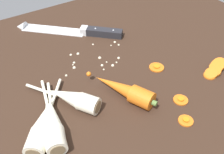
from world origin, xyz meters
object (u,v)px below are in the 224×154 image
chefs_knife (66,30)px  parsnip_back (53,123)px  whole_carrot (125,90)px  carrot_slice_stray_near (157,67)px  parsnip_mid_left (51,123)px  carrot_slice_stray_far (181,99)px  parsnip_front (43,124)px  carrot_slice_stray_mid (186,120)px  parsnip_mid_right (73,98)px  carrot_slice_stack (215,69)px

chefs_knife → parsnip_back: size_ratio=1.39×
parsnip_back → whole_carrot: bearing=-1.0°
carrot_slice_stray_near → parsnip_mid_left: bearing=-173.5°
carrot_slice_stray_far → parsnip_back: bearing=163.0°
parsnip_mid_left → parsnip_back: same height
parsnip_front → carrot_slice_stray_far: size_ratio=5.42×
carrot_slice_stray_near → carrot_slice_stray_mid: same height
parsnip_mid_right → carrot_slice_stray_near: parsnip_mid_right is taller
parsnip_back → carrot_slice_stray_far: bearing=-17.0°
chefs_knife → carrot_slice_stray_near: (11.66, -29.79, -0.29)cm
whole_carrot → carrot_slice_stray_far: bearing=-39.3°
carrot_slice_stack → carrot_slice_stray_far: (-14.74, -2.65, -0.64)cm
parsnip_mid_right → parsnip_back: 7.71cm
carrot_slice_stray_near → parsnip_mid_right: bearing=179.4°
whole_carrot → carrot_slice_stack: size_ratio=2.26×
chefs_knife → carrot_slice_stray_far: size_ratio=7.98×
carrot_slice_stray_near → carrot_slice_stray_far: bearing=-105.2°
parsnip_mid_left → carrot_slice_stack: (42.71, -6.05, -0.98)cm
whole_carrot → carrot_slice_stray_mid: bearing=-64.0°
parsnip_mid_right → parsnip_front: bearing=-159.1°
parsnip_mid_right → parsnip_back: size_ratio=0.90×
carrot_slice_stray_mid → parsnip_mid_left: bearing=150.6°
parsnip_mid_right → carrot_slice_stray_near: size_ratio=4.48×
chefs_knife → carrot_slice_stray_mid: size_ratio=8.41×
parsnip_mid_left → carrot_slice_stack: parsnip_mid_left is taller
carrot_slice_stray_far → whole_carrot: bearing=140.7°
carrot_slice_stray_far → carrot_slice_stack: bearing=10.2°
carrot_slice_stack → parsnip_front: bearing=171.4°
chefs_knife → parsnip_mid_right: bearing=-113.4°
whole_carrot → carrot_slice_stray_near: bearing=17.1°
parsnip_front → carrot_slice_stray_near: 32.90cm
whole_carrot → carrot_slice_stray_mid: (6.45, -13.22, -1.74)cm
whole_carrot → carrot_slice_stray_mid: size_ratio=5.51×
carrot_slice_stray_near → carrot_slice_stray_mid: bearing=-111.5°
parsnip_mid_left → carrot_slice_stack: size_ratio=2.71×
parsnip_front → parsnip_mid_left: size_ratio=0.86×
whole_carrot → parsnip_mid_right: whole_carrot is taller
parsnip_back → parsnip_mid_right: bearing=31.7°
parsnip_back → carrot_slice_stray_mid: parsnip_back is taller
chefs_knife → whole_carrot: 33.96cm
parsnip_mid_left → carrot_slice_stray_far: parsnip_mid_left is taller
chefs_knife → parsnip_mid_right: size_ratio=1.55×
parsnip_mid_right → carrot_slice_stack: (35.87, -9.87, -0.98)cm
whole_carrot → parsnip_mid_right: 11.98cm
whole_carrot → carrot_slice_stray_far: size_ratio=5.23×
whole_carrot → carrot_slice_stray_near: whole_carrot is taller
carrot_slice_stray_near → carrot_slice_stack: bearing=-40.1°
parsnip_back → carrot_slice_stray_mid: bearing=-29.2°
carrot_slice_stack → parsnip_back: bearing=172.2°
whole_carrot → parsnip_back: (-17.72, 0.32, -0.12)cm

